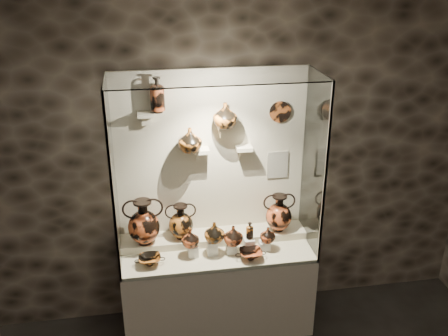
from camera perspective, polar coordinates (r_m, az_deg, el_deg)
The scene contains 35 objects.
wall_back at distance 4.44m, azimuth -1.48°, elevation 1.25°, with size 5.00×0.02×3.20m, color black.
plinth at distance 4.76m, azimuth -0.76°, elevation -13.73°, with size 1.70×0.60×0.80m, color beige.
front_tier at distance 4.52m, azimuth -0.79°, elevation -9.54°, with size 1.68×0.58×0.03m, color beige.
rear_tier at distance 4.65m, azimuth -1.13°, elevation -8.02°, with size 1.70×0.25×0.10m, color beige.
back_panel at distance 4.43m, azimuth -1.47°, elevation 1.22°, with size 1.70×0.03×1.60m, color beige.
glass_front at distance 3.88m, azimuth -0.19°, elevation -2.14°, with size 1.70×0.01×1.60m, color white.
glass_left at distance 4.12m, azimuth -12.57°, elevation -1.17°, with size 0.01×0.60×1.60m, color white.
glass_right at distance 4.34m, azimuth 10.24°, elevation 0.36°, with size 0.01×0.60×1.60m, color white.
glass_top at distance 3.90m, azimuth -0.92°, elevation 10.38°, with size 1.70×0.60×0.01m, color white.
frame_post_left at distance 3.86m, azimuth -12.63°, elevation -2.94°, with size 0.02×0.02×1.60m, color gray.
frame_post_right at distance 4.10m, azimuth 11.48°, elevation -1.22°, with size 0.02×0.02×1.60m, color gray.
pedestal_a at distance 4.42m, azimuth -3.55°, elevation -9.42°, with size 0.09×0.09×0.10m, color silver.
pedestal_b at distance 4.43m, azimuth -1.35°, elevation -9.07°, with size 0.09×0.09×0.13m, color silver.
pedestal_c at distance 4.46m, azimuth 0.84°, elevation -9.10°, with size 0.09×0.09×0.09m, color silver.
pedestal_d at distance 4.48m, azimuth 2.88°, elevation -8.74°, with size 0.09×0.09×0.12m, color silver.
pedestal_e at distance 4.52m, azimuth 4.63°, elevation -8.78°, with size 0.09×0.09×0.08m, color silver.
bracket_ul at distance 4.18m, azimuth -8.92°, elevation 6.08°, with size 0.14×0.12×0.04m, color beige.
bracket_ca at distance 4.32m, azimuth -2.66°, elevation 2.00°, with size 0.14×0.12×0.04m, color beige.
bracket_cb at distance 4.27m, azimuth -0.04°, elevation 4.66°, with size 0.10×0.12×0.04m, color beige.
bracket_cc at distance 4.37m, azimuth 2.29°, elevation 2.30°, with size 0.14×0.12×0.04m, color beige.
amphora_left at distance 4.44m, azimuth -9.17°, elevation -6.10°, with size 0.34×0.34×0.42m, color #C85126, non-canonical shape.
amphora_mid at distance 4.50m, azimuth -4.95°, elevation -6.09°, with size 0.27×0.27×0.33m, color #B76220, non-canonical shape.
amphora_right at distance 4.62m, azimuth 6.28°, elevation -5.09°, with size 0.29×0.29×0.36m, color #C85126, non-canonical shape.
jug_a at distance 4.35m, azimuth -3.88°, elevation -8.00°, with size 0.16×0.16×0.16m, color #C85126.
jug_b at distance 4.34m, azimuth -1.11°, elevation -7.34°, with size 0.18×0.18×0.19m, color #B76220.
jug_c at distance 4.38m, azimuth 1.06°, elevation -7.70°, with size 0.17×0.17×0.18m, color #C85126.
jug_e at distance 4.46m, azimuth 5.01°, elevation -7.60°, with size 0.14×0.14×0.14m, color #C85126.
lekythos_small at distance 4.42m, azimuth 2.95°, elevation -7.03°, with size 0.08×0.08×0.18m, color #B76220, non-canonical shape.
kylix_left at distance 4.34m, azimuth -8.48°, elevation -10.34°, with size 0.25×0.21×0.10m, color #B76220, non-canonical shape.
kylix_right at distance 4.38m, azimuth 3.06°, elevation -9.76°, with size 0.26×0.22×0.10m, color #C85126, non-canonical shape.
lekythos_tall at distance 4.11m, azimuth -7.64°, elevation 8.49°, with size 0.13×0.13×0.32m, color #C85126, non-canonical shape.
ovoid_vase_a at distance 4.22m, azimuth -3.91°, elevation 3.23°, with size 0.20×0.20×0.21m, color #B76220.
ovoid_vase_b at distance 4.19m, azimuth 0.12°, elevation 6.05°, with size 0.21×0.21×0.22m, color #B76220.
wall_plate at distance 4.40m, azimuth 6.44°, elevation 6.39°, with size 0.19×0.19×0.02m, color #BA5824.
info_placard at distance 4.57m, azimuth 6.14°, elevation 0.37°, with size 0.19×0.01×0.26m, color beige.
Camera 1 is at (-0.57, -1.57, 3.27)m, focal length 40.00 mm.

